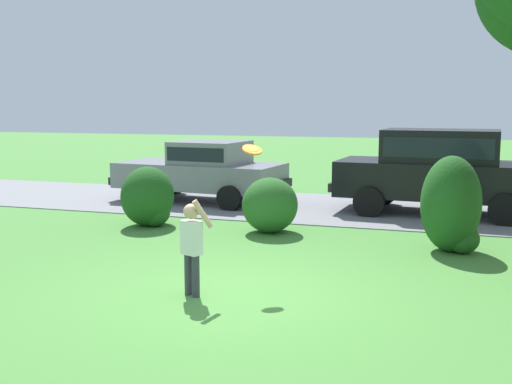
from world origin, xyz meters
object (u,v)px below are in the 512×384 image
frisbee (252,150)px  parked_suv (440,167)px  parked_sedan (203,169)px  child_thrower (192,242)px

frisbee → parked_suv: bearing=69.0°
parked_sedan → frisbee: bearing=-61.5°
parked_sedan → parked_suv: 5.78m
parked_suv → frisbee: bearing=-111.0°
child_thrower → frisbee: frisbee is taller
child_thrower → frisbee: bearing=63.7°
child_thrower → frisbee: 1.58m
parked_sedan → child_thrower: size_ratio=3.53×
child_thrower → frisbee: size_ratio=4.31×
parked_suv → child_thrower: parked_suv is taller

